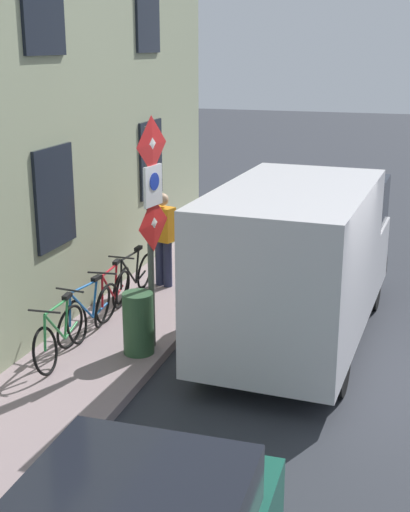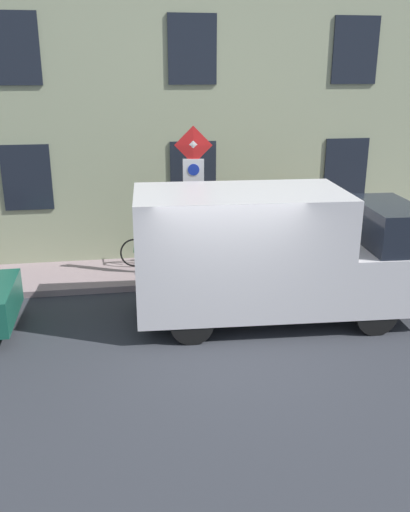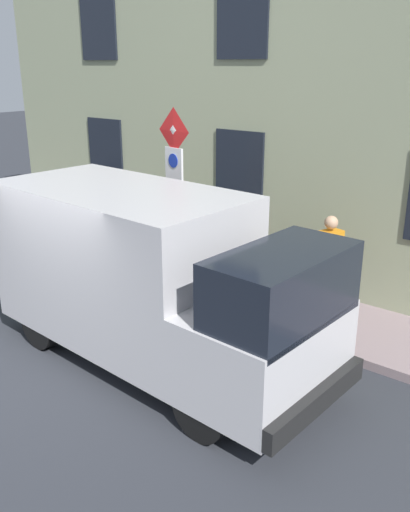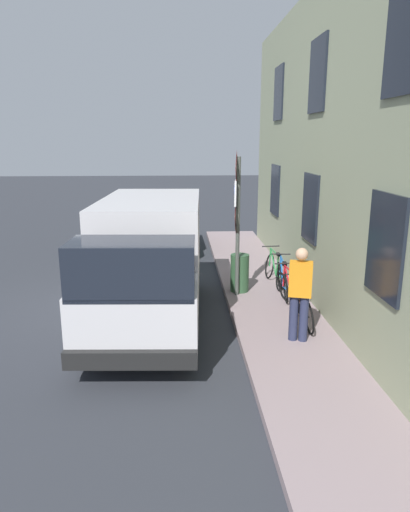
% 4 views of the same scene
% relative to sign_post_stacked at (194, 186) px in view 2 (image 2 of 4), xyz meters
% --- Properties ---
extents(ground_plane, '(80.00, 80.00, 0.00)m').
position_rel_sign_post_stacked_xyz_m(ground_plane, '(-2.77, -0.21, -2.23)').
color(ground_plane, '#2D2F36').
extents(sidewalk_slab, '(1.86, 15.97, 0.14)m').
position_rel_sign_post_stacked_xyz_m(sidewalk_slab, '(0.73, -0.21, -2.16)').
color(sidewalk_slab, gray).
rests_on(sidewalk_slab, ground_plane).
extents(building_facade, '(0.75, 13.97, 6.92)m').
position_rel_sign_post_stacked_xyz_m(building_facade, '(2.00, -0.21, 1.23)').
color(building_facade, '#949C7B').
rests_on(building_facade, ground_plane).
extents(sign_post_stacked, '(0.18, 0.56, 3.22)m').
position_rel_sign_post_stacked_xyz_m(sign_post_stacked, '(0.00, 0.00, 0.00)').
color(sign_post_stacked, '#474C47').
rests_on(sign_post_stacked, sidewalk_slab).
extents(delivery_van, '(2.26, 5.42, 2.50)m').
position_rel_sign_post_stacked_xyz_m(delivery_van, '(-1.90, -1.19, -0.90)').
color(delivery_van, silver).
rests_on(delivery_van, ground_plane).
extents(bicycle_black, '(0.46, 1.71, 0.89)m').
position_rel_sign_post_stacked_xyz_m(bicycle_black, '(1.10, -1.80, -1.72)').
color(bicycle_black, black).
rests_on(bicycle_black, sidewalk_slab).
extents(bicycle_red, '(0.46, 1.72, 0.89)m').
position_rel_sign_post_stacked_xyz_m(bicycle_red, '(1.10, -0.95, -1.72)').
color(bicycle_red, black).
rests_on(bicycle_red, sidewalk_slab).
extents(bicycle_blue, '(0.46, 1.71, 0.89)m').
position_rel_sign_post_stacked_xyz_m(bicycle_blue, '(1.11, -0.09, -1.72)').
color(bicycle_blue, black).
rests_on(bicycle_blue, sidewalk_slab).
extents(bicycle_green, '(0.46, 1.72, 0.89)m').
position_rel_sign_post_stacked_xyz_m(bicycle_green, '(1.10, 0.77, -1.72)').
color(bicycle_green, black).
rests_on(bicycle_green, sidewalk_slab).
extents(pedestrian, '(0.46, 0.36, 1.72)m').
position_rel_sign_post_stacked_xyz_m(pedestrian, '(0.84, -2.59, -1.16)').
color(pedestrian, '#262B47').
rests_on(pedestrian, sidewalk_slab).
extents(litter_bin, '(0.44, 0.44, 0.90)m').
position_rel_sign_post_stacked_xyz_m(litter_bin, '(0.15, 0.28, -1.64)').
color(litter_bin, '#2D5133').
rests_on(litter_bin, sidewalk_slab).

